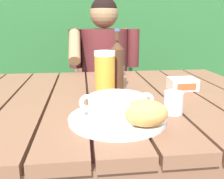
% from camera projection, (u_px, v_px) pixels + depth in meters
% --- Properties ---
extents(dining_table, '(1.34, 0.99, 0.73)m').
position_uv_depth(dining_table, '(106.00, 114.00, 1.05)').
color(dining_table, brown).
rests_on(dining_table, ground_plane).
extents(hedge_backdrop, '(4.10, 0.87, 2.73)m').
position_uv_depth(hedge_backdrop, '(91.00, 20.00, 2.63)').
color(hedge_backdrop, '#2A6430').
rests_on(hedge_backdrop, ground_plane).
extents(chair_near_diner, '(0.44, 0.42, 0.97)m').
position_uv_depth(chair_near_diner, '(103.00, 92.00, 1.99)').
color(chair_near_diner, brown).
rests_on(chair_near_diner, ground_plane).
extents(person_eating, '(0.48, 0.47, 1.18)m').
position_uv_depth(person_eating, '(105.00, 70.00, 1.74)').
color(person_eating, '#592224').
rests_on(person_eating, ground_plane).
extents(serving_plate, '(0.29, 0.29, 0.01)m').
position_uv_depth(serving_plate, '(117.00, 118.00, 0.76)').
color(serving_plate, white).
rests_on(serving_plate, dining_table).
extents(soup_bowl, '(0.23, 0.18, 0.07)m').
position_uv_depth(soup_bowl, '(117.00, 106.00, 0.75)').
color(soup_bowl, silver).
rests_on(soup_bowl, serving_plate).
extents(bread_roll, '(0.14, 0.11, 0.07)m').
position_uv_depth(bread_roll, '(145.00, 113.00, 0.68)').
color(bread_roll, tan).
rests_on(bread_roll, serving_plate).
extents(beer_glass, '(0.08, 0.08, 0.18)m').
position_uv_depth(beer_glass, '(105.00, 74.00, 0.99)').
color(beer_glass, gold).
rests_on(beer_glass, dining_table).
extents(beer_bottle, '(0.06, 0.06, 0.26)m').
position_uv_depth(beer_bottle, '(117.00, 65.00, 1.06)').
color(beer_bottle, '#482C1C').
rests_on(beer_bottle, dining_table).
extents(water_glass_small, '(0.06, 0.06, 0.07)m').
position_uv_depth(water_glass_small, '(173.00, 103.00, 0.81)').
color(water_glass_small, silver).
rests_on(water_glass_small, dining_table).
extents(butter_tub, '(0.12, 0.09, 0.05)m').
position_uv_depth(butter_tub, '(182.00, 84.00, 1.10)').
color(butter_tub, white).
rests_on(butter_tub, dining_table).
extents(table_knife, '(0.14, 0.06, 0.01)m').
position_uv_depth(table_knife, '(155.00, 105.00, 0.89)').
color(table_knife, silver).
rests_on(table_knife, dining_table).
extents(diner_bowl, '(0.15, 0.15, 0.05)m').
position_uv_depth(diner_bowl, '(111.00, 71.00, 1.40)').
color(diner_bowl, white).
rests_on(diner_bowl, dining_table).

